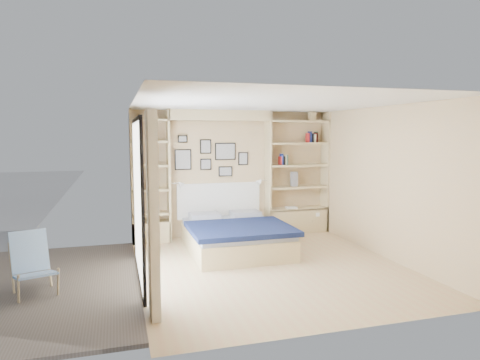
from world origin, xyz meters
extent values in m
plane|color=tan|center=(0.00, 0.00, 0.00)|extent=(4.50, 4.50, 0.00)
plane|color=tan|center=(0.00, 2.25, 1.25)|extent=(4.00, 0.00, 4.00)
plane|color=tan|center=(0.00, -2.25, 1.25)|extent=(4.00, 0.00, 4.00)
plane|color=tan|center=(-2.00, 0.00, 1.25)|extent=(0.00, 4.50, 4.50)
plane|color=tan|center=(2.00, 0.00, 1.25)|extent=(0.00, 4.50, 4.50)
plane|color=white|center=(0.00, 0.00, 2.50)|extent=(4.50, 4.50, 0.00)
cube|color=#D1BA82|center=(-1.30, 2.08, 1.25)|extent=(0.04, 0.35, 2.50)
cube|color=#D1BA82|center=(0.70, 2.08, 1.25)|extent=(0.04, 0.35, 2.50)
cube|color=#D1BA82|center=(-0.30, 2.08, 2.40)|extent=(2.00, 0.35, 0.20)
cube|color=#D1BA82|center=(1.98, 2.08, 1.25)|extent=(0.04, 0.35, 2.50)
cube|color=#D1BA82|center=(-1.98, 2.08, 1.25)|extent=(0.04, 0.35, 2.50)
cube|color=#D1BA82|center=(1.35, 2.08, 0.25)|extent=(1.30, 0.35, 0.50)
cube|color=#D1BA82|center=(-1.65, 2.08, 0.20)|extent=(0.70, 0.35, 0.40)
cube|color=black|center=(-1.97, 0.00, 2.23)|extent=(0.04, 2.08, 0.06)
cube|color=black|center=(-1.97, 0.00, 0.03)|extent=(0.04, 2.08, 0.06)
cube|color=black|center=(-1.97, -1.02, 1.10)|extent=(0.04, 0.06, 2.20)
cube|color=black|center=(-1.97, 1.02, 1.10)|extent=(0.04, 0.06, 2.20)
cube|color=silver|center=(-1.98, 0.00, 1.12)|extent=(0.01, 2.00, 2.20)
cube|color=white|center=(-1.88, -1.30, 1.15)|extent=(0.10, 0.45, 2.30)
cube|color=white|center=(-1.88, 1.30, 1.15)|extent=(0.10, 0.45, 2.30)
cube|color=#D1BA82|center=(1.35, 2.08, 0.50)|extent=(1.30, 0.35, 0.04)
cube|color=#D1BA82|center=(1.35, 2.08, 0.95)|extent=(1.30, 0.35, 0.04)
cube|color=#D1BA82|center=(1.35, 2.08, 1.40)|extent=(1.30, 0.35, 0.04)
cube|color=#D1BA82|center=(1.35, 2.08, 1.85)|extent=(1.30, 0.35, 0.04)
cube|color=#D1BA82|center=(1.35, 2.08, 2.30)|extent=(1.30, 0.35, 0.04)
cube|color=#D1BA82|center=(-1.65, 2.08, 0.55)|extent=(0.70, 0.35, 0.04)
cube|color=#D1BA82|center=(-1.65, 2.08, 1.00)|extent=(0.70, 0.35, 0.04)
cube|color=#D1BA82|center=(-1.65, 2.08, 1.45)|extent=(0.70, 0.35, 0.04)
cube|color=#D1BA82|center=(-1.65, 2.08, 1.90)|extent=(0.70, 0.35, 0.04)
cube|color=#D1BA82|center=(-1.65, 2.08, 2.30)|extent=(0.70, 0.35, 0.04)
cube|color=#D1BA82|center=(-0.28, 1.03, 0.17)|extent=(1.59, 1.99, 0.35)
cube|color=#999CA7|center=(-0.28, 1.03, 0.40)|extent=(1.55, 1.95, 0.10)
cube|color=#10183A|center=(-0.28, 0.69, 0.47)|extent=(1.69, 1.39, 0.08)
cube|color=#999CA7|center=(-0.68, 1.73, 0.51)|extent=(0.55, 0.40, 0.12)
cube|color=#999CA7|center=(0.11, 1.73, 0.51)|extent=(0.55, 0.40, 0.12)
cube|color=white|center=(-0.28, 2.22, 0.72)|extent=(1.69, 0.04, 0.70)
cube|color=black|center=(-1.00, 2.23, 1.55)|extent=(0.32, 0.02, 0.40)
cube|color=gray|center=(-1.00, 2.21, 1.55)|extent=(0.28, 0.01, 0.36)
cube|color=black|center=(-0.55, 2.23, 1.80)|extent=(0.22, 0.02, 0.28)
cube|color=gray|center=(-0.55, 2.21, 1.80)|extent=(0.18, 0.01, 0.24)
cube|color=black|center=(-0.55, 2.23, 1.45)|extent=(0.22, 0.02, 0.22)
cube|color=gray|center=(-0.55, 2.21, 1.45)|extent=(0.18, 0.01, 0.18)
cube|color=black|center=(-0.15, 2.23, 1.70)|extent=(0.42, 0.02, 0.34)
cube|color=gray|center=(-0.15, 2.21, 1.70)|extent=(0.38, 0.01, 0.30)
cube|color=black|center=(-0.15, 2.23, 1.30)|extent=(0.28, 0.02, 0.20)
cube|color=gray|center=(-0.15, 2.21, 1.30)|extent=(0.24, 0.01, 0.16)
cube|color=black|center=(0.22, 2.23, 1.55)|extent=(0.20, 0.02, 0.26)
cube|color=gray|center=(0.22, 2.21, 1.55)|extent=(0.16, 0.01, 0.22)
cube|color=black|center=(-1.00, 2.23, 1.95)|extent=(0.18, 0.02, 0.14)
cube|color=gray|center=(-1.00, 2.21, 1.95)|extent=(0.14, 0.01, 0.10)
cylinder|color=silver|center=(-1.16, 2.00, 1.12)|extent=(0.20, 0.02, 0.02)
cone|color=white|center=(-1.06, 2.00, 1.10)|extent=(0.13, 0.12, 0.15)
cylinder|color=silver|center=(0.56, 2.00, 1.12)|extent=(0.20, 0.02, 0.02)
cone|color=white|center=(0.46, 2.00, 1.10)|extent=(0.13, 0.12, 0.15)
cube|color=#A51E1E|center=(0.96, 2.07, 1.50)|extent=(0.02, 0.15, 0.17)
cube|color=navy|center=(0.99, 2.07, 1.53)|extent=(0.03, 0.15, 0.23)
cube|color=black|center=(1.03, 2.07, 1.51)|extent=(0.03, 0.15, 0.18)
cube|color=#BFB28C|center=(1.06, 2.07, 1.52)|extent=(0.04, 0.15, 0.20)
cube|color=#2A5944|center=(1.09, 2.07, 1.52)|extent=(0.03, 0.15, 0.20)
cube|color=#A51E1E|center=(1.56, 2.07, 1.97)|extent=(0.02, 0.15, 0.19)
cube|color=navy|center=(1.61, 2.07, 1.98)|extent=(0.03, 0.15, 0.23)
cube|color=black|center=(1.66, 2.07, 1.96)|extent=(0.03, 0.15, 0.19)
cube|color=#BDBD87|center=(1.70, 2.07, 1.96)|extent=(0.04, 0.15, 0.17)
cube|color=#26593F|center=(1.75, 2.07, 1.98)|extent=(0.03, 0.15, 0.22)
cube|color=#A51E1E|center=(1.75, 2.07, 1.97)|extent=(0.03, 0.15, 0.20)
cube|color=navy|center=(-1.69, 2.07, 1.11)|extent=(0.02, 0.15, 0.19)
cube|color=black|center=(-1.70, 2.07, 1.13)|extent=(0.03, 0.15, 0.21)
cube|color=tan|center=(-1.64, 2.07, 1.13)|extent=(0.03, 0.15, 0.22)
cube|color=#D1BA82|center=(1.65, 2.07, 2.40)|extent=(0.13, 0.13, 0.15)
cone|color=#D1BA82|center=(1.65, 2.07, 2.51)|extent=(0.20, 0.20, 0.08)
cube|color=slate|center=(1.27, 2.07, 1.12)|extent=(0.12, 0.12, 0.30)
cube|color=white|center=(1.20, 2.02, 0.54)|extent=(0.22, 0.16, 0.03)
cube|color=brown|center=(-3.60, 0.00, 0.00)|extent=(3.20, 4.00, 0.05)
cylinder|color=tan|center=(-3.41, -0.59, 0.20)|extent=(0.07, 0.14, 0.40)
cylinder|color=tan|center=(-2.99, -0.45, 0.20)|extent=(0.07, 0.14, 0.40)
cylinder|color=tan|center=(-3.59, -0.07, 0.30)|extent=(0.13, 0.32, 0.65)
cylinder|color=tan|center=(-3.17, 0.08, 0.30)|extent=(0.13, 0.32, 0.65)
cube|color=#3973B8|center=(-3.27, -0.33, 0.28)|extent=(0.61, 0.66, 0.14)
cube|color=#3973B8|center=(-3.39, 0.03, 0.50)|extent=(0.50, 0.35, 0.53)
camera|label=1|loc=(-2.26, -6.04, 2.04)|focal=32.00mm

